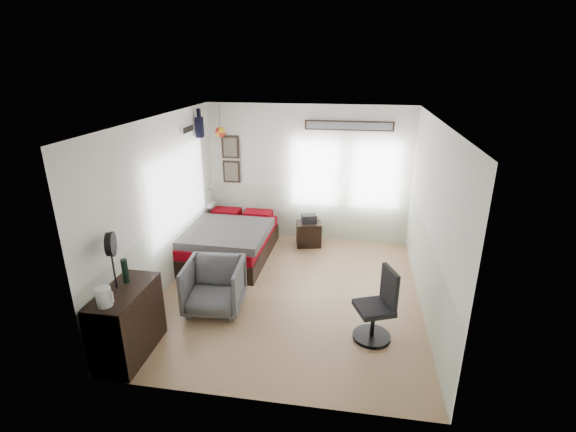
% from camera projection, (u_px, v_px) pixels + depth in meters
% --- Properties ---
extents(ground_plane, '(4.00, 4.50, 0.01)m').
position_uv_depth(ground_plane, '(290.00, 293.00, 6.59)').
color(ground_plane, '#A37C5A').
extents(room_shell, '(4.02, 4.52, 2.71)m').
position_uv_depth(room_shell, '(287.00, 192.00, 6.21)').
color(room_shell, silver).
rests_on(room_shell, ground_plane).
extents(wall_decor, '(3.55, 1.32, 1.44)m').
position_uv_depth(wall_decor, '(249.00, 137.00, 7.83)').
color(wall_decor, '#362517').
rests_on(wall_decor, room_shell).
extents(bed, '(1.49, 2.03, 0.64)m').
position_uv_depth(bed, '(230.00, 241.00, 7.71)').
color(bed, black).
rests_on(bed, ground_plane).
extents(dresser, '(0.48, 1.00, 0.90)m').
position_uv_depth(dresser, '(128.00, 322.00, 5.09)').
color(dresser, black).
rests_on(dresser, ground_plane).
extents(armchair, '(0.86, 0.88, 0.75)m').
position_uv_depth(armchair, '(214.00, 286.00, 6.05)').
color(armchair, '#484950').
rests_on(armchair, ground_plane).
extents(nightstand, '(0.54, 0.47, 0.47)m').
position_uv_depth(nightstand, '(309.00, 234.00, 8.23)').
color(nightstand, black).
rests_on(nightstand, ground_plane).
extents(task_chair, '(0.58, 0.58, 1.00)m').
position_uv_depth(task_chair, '(378.00, 311.00, 5.39)').
color(task_chair, black).
rests_on(task_chair, ground_plane).
extents(kettle, '(0.19, 0.17, 0.22)m').
position_uv_depth(kettle, '(104.00, 297.00, 4.58)').
color(kettle, silver).
rests_on(kettle, dresser).
extents(bottle, '(0.08, 0.08, 0.31)m').
position_uv_depth(bottle, '(125.00, 271.00, 5.06)').
color(bottle, black).
rests_on(bottle, dresser).
extents(stand_fan, '(0.16, 0.29, 0.72)m').
position_uv_depth(stand_fan, '(111.00, 245.00, 4.78)').
color(stand_fan, black).
rests_on(stand_fan, dresser).
extents(black_bag, '(0.33, 0.26, 0.17)m').
position_uv_depth(black_bag, '(309.00, 219.00, 8.12)').
color(black_bag, black).
rests_on(black_bag, nightstand).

